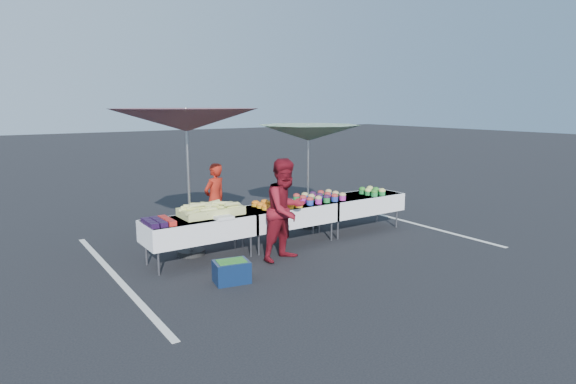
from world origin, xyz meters
TOP-DOWN VIEW (x-y plane):
  - ground at (0.00, 0.00)m, footprint 80.00×80.00m
  - stripe_left at (-3.20, 0.00)m, footprint 0.10×5.00m
  - stripe_right at (3.20, 0.00)m, footprint 0.10×5.00m
  - table_left at (-1.80, 0.00)m, footprint 1.86×0.81m
  - table_center at (0.00, 0.00)m, footprint 1.86×0.81m
  - table_right at (1.80, 0.00)m, footprint 1.86×0.81m
  - berry_punnets at (-2.51, -0.06)m, footprint 0.40×0.54m
  - corn_pile at (-1.56, 0.04)m, footprint 1.16×0.57m
  - plastic_bags at (-1.50, -0.30)m, footprint 0.30×0.25m
  - carrot_bowls at (-0.25, -0.01)m, footprint 0.75×0.69m
  - potato_cups at (0.75, 0.00)m, footprint 0.94×0.58m
  - bean_baskets at (2.06, -0.10)m, footprint 0.36×0.50m
  - vendor at (-0.86, 1.34)m, footprint 0.62×0.51m
  - customer at (-0.56, -0.75)m, footprint 0.96×0.81m
  - umbrella_left at (-1.79, 0.40)m, footprint 3.11×3.11m
  - umbrella_right at (1.06, 0.80)m, footprint 2.20×2.20m
  - storage_bin at (-1.82, -1.19)m, footprint 0.57×0.46m

SIDE VIEW (x-z plane):
  - ground at x=0.00m, z-range 0.00..0.00m
  - stripe_left at x=-3.20m, z-range 0.00..0.00m
  - stripe_right at x=3.20m, z-range 0.00..0.00m
  - storage_bin at x=-1.82m, z-range 0.01..0.34m
  - table_left at x=-1.80m, z-range 0.21..0.96m
  - table_center at x=0.00m, z-range 0.21..0.96m
  - table_right at x=1.80m, z-range 0.21..0.96m
  - vendor at x=-0.86m, z-range 0.00..1.46m
  - plastic_bags at x=-1.50m, z-range 0.75..0.80m
  - berry_punnets at x=-2.51m, z-range 0.75..0.83m
  - carrot_bowls at x=-0.25m, z-range 0.75..0.85m
  - bean_baskets at x=2.06m, z-range 0.75..0.90m
  - potato_cups at x=0.75m, z-range 0.75..0.91m
  - corn_pile at x=-1.56m, z-range 0.71..0.97m
  - customer at x=-0.56m, z-range 0.00..1.73m
  - umbrella_right at x=1.06m, z-range 0.90..3.12m
  - umbrella_left at x=-1.79m, z-range 1.05..3.62m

